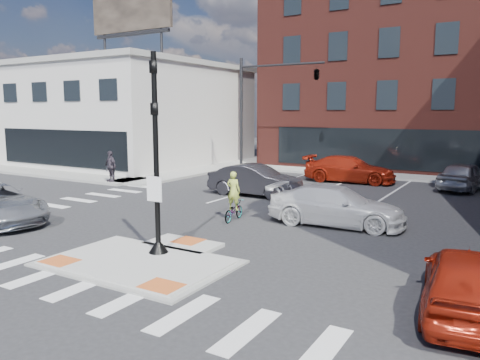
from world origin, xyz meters
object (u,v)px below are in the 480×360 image
Objects in this scene: bg_car_dark at (255,180)px; bg_car_silver at (464,176)px; red_sedan at (468,281)px; pedestrian_a at (111,169)px; pedestrian_b at (111,166)px; bg_car_red at (349,169)px; white_pickup at (336,206)px; cyclist at (233,204)px.

bg_car_silver is (9.21, 7.59, -0.01)m from bg_car_dark.
pedestrian_a is (-20.50, 9.44, 0.14)m from red_sedan.
bg_car_silver is 2.51× the size of pedestrian_b.
pedestrian_b is (-12.25, -8.21, 0.28)m from bg_car_red.
white_pickup is 0.94× the size of bg_car_red.
bg_car_silver is 14.87m from cyclist.
pedestrian_a is (-18.71, -8.55, 0.10)m from bg_car_silver.
white_pickup is 11.62m from bg_car_red.
white_pickup is 1.06× the size of bg_car_dark.
pedestrian_a is at bearing 34.45° from bg_car_silver.
bg_car_dark is (-5.82, 4.00, 0.05)m from white_pickup.
cyclist reaches higher than bg_car_silver.
red_sedan is 15.14m from bg_car_dark.
red_sedan is 0.80× the size of bg_car_red.
bg_car_dark is at bearing -76.15° from cyclist.
bg_car_silver is (3.39, 11.59, 0.04)m from white_pickup.
bg_car_red is 2.77× the size of cyclist.
bg_car_dark is (-11.00, 10.40, 0.05)m from red_sedan.
pedestrian_a reaches higher than red_sedan.
bg_car_silver is at bearing 37.63° from pedestrian_b.
bg_car_red is at bearing -71.64° from red_sedan.
pedestrian_b is (-15.32, 3.00, 0.33)m from white_pickup.
pedestrian_a is at bearing 96.66° from bg_car_dark.
pedestrian_a is (-11.51, 4.46, 0.23)m from cyclist.
pedestrian_a is 0.19m from pedestrian_b.
red_sedan is 19.45m from bg_car_red.
bg_car_silver reaches higher than white_pickup.
bg_car_dark is 9.55m from pedestrian_a.
pedestrian_b reaches higher than white_pickup.
bg_car_dark reaches higher than white_pickup.
bg_car_red reaches higher than bg_car_silver.
pedestrian_b reaches higher than pedestrian_a.
pedestrian_a is at bearing 119.11° from bg_car_red.
bg_car_red is (-8.25, 17.61, 0.05)m from red_sedan.
bg_car_dark is at bearing 154.52° from bg_car_red.
bg_car_dark is 2.64× the size of pedestrian_b.
pedestrian_b is (-11.51, 4.42, 0.41)m from cyclist.
pedestrian_b is (-18.71, -8.59, 0.29)m from bg_car_silver.
white_pickup is at bearing -57.75° from red_sedan.
pedestrian_b is at bearing 96.89° from bg_car_dark.
white_pickup is 15.62m from pedestrian_a.
cyclist is at bearing -35.72° from red_sedan.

